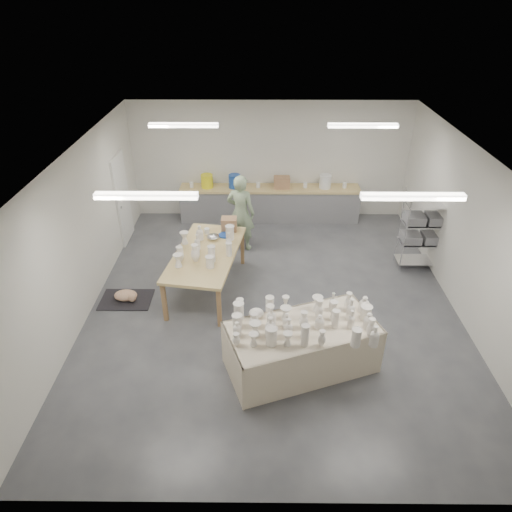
{
  "coord_description": "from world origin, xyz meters",
  "views": [
    {
      "loc": [
        -0.27,
        -7.18,
        5.44
      ],
      "look_at": [
        -0.33,
        0.05,
        1.05
      ],
      "focal_mm": 32.0,
      "sensor_mm": 36.0,
      "label": 1
    }
  ],
  "objects_px": {
    "potter": "(241,213)",
    "red_stool": "(242,232)",
    "work_table": "(207,250)",
    "drying_table": "(302,345)"
  },
  "relations": [
    {
      "from": "work_table",
      "to": "red_stool",
      "type": "height_order",
      "value": "work_table"
    },
    {
      "from": "potter",
      "to": "red_stool",
      "type": "xyz_separation_m",
      "value": [
        0.0,
        0.27,
        -0.63
      ]
    },
    {
      "from": "potter",
      "to": "red_stool",
      "type": "height_order",
      "value": "potter"
    },
    {
      "from": "work_table",
      "to": "potter",
      "type": "bearing_deg",
      "value": 78.62
    },
    {
      "from": "drying_table",
      "to": "red_stool",
      "type": "bearing_deg",
      "value": 85.18
    },
    {
      "from": "potter",
      "to": "red_stool",
      "type": "bearing_deg",
      "value": -73.03
    },
    {
      "from": "drying_table",
      "to": "potter",
      "type": "xyz_separation_m",
      "value": [
        -1.11,
        3.89,
        0.44
      ]
    },
    {
      "from": "drying_table",
      "to": "potter",
      "type": "bearing_deg",
      "value": 86.17
    },
    {
      "from": "potter",
      "to": "work_table",
      "type": "bearing_deg",
      "value": 86.54
    },
    {
      "from": "drying_table",
      "to": "red_stool",
      "type": "height_order",
      "value": "drying_table"
    }
  ]
}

